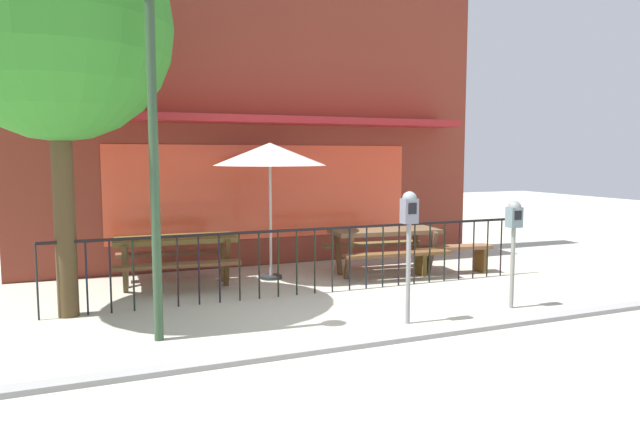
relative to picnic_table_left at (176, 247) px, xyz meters
name	(u,v)px	position (x,y,z in m)	size (l,w,h in m)	color
ground	(370,327)	(1.82, -2.97, -0.61)	(40.00, 40.00, 0.00)	#ABAA98
pub_storefront	(262,107)	(1.82, 1.44, 2.30)	(8.68, 1.28, 5.87)	#3F170E
patio_fence_front	(315,249)	(1.82, -1.20, 0.05)	(7.31, 0.04, 0.97)	black
picnic_table_left	(176,247)	(0.00, 0.00, 0.00)	(1.91, 1.51, 0.79)	brown
picnic_table_right	(385,239)	(3.41, -0.38, 0.00)	(1.92, 1.53, 0.79)	brown
patio_umbrella	(270,155)	(1.52, 0.03, 1.41)	(1.82, 1.82, 2.22)	#212627
patio_bench	(451,253)	(4.49, -0.76, -0.26)	(1.43, 0.53, 0.48)	brown
parking_meter_near	(409,222)	(2.30, -3.02, 0.62)	(0.18, 0.17, 1.59)	gray
parking_meter_far	(514,225)	(3.93, -2.93, 0.49)	(0.18, 0.17, 1.43)	gray
street_tree	(56,27)	(-1.49, -1.14, 2.93)	(2.77, 2.77, 4.94)	#483720
street_lamp	(152,102)	(-0.55, -2.54, 1.96)	(0.28, 0.28, 3.93)	#2C452C
curb_edge	(394,341)	(1.82, -3.54, -0.61)	(12.15, 0.20, 0.11)	gray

